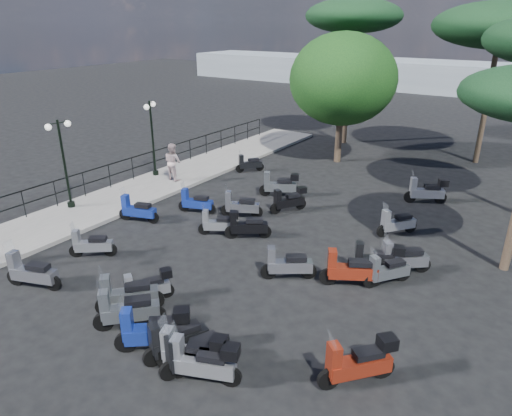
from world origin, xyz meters
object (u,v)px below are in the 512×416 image
Objects in this scene: scooter_15 at (287,265)px; scooter_8 at (148,287)px; scooter_3 at (137,210)px; scooter_7 at (128,295)px; pine_0 at (501,25)px; scooter_31 at (203,362)px; scooter_4 at (241,206)px; scooter_1 at (31,273)px; scooter_20 at (176,340)px; scooter_22 at (402,259)px; scooter_27 at (387,271)px; scooter_5 at (249,164)px; scooter_2 at (91,245)px; scooter_13 at (154,331)px; scooter_10 at (196,203)px; scooter_17 at (289,200)px; pedestrian_far at (173,162)px; scooter_26 at (358,363)px; scooter_32 at (127,311)px; scooter_11 at (280,185)px; broadleaf_tree at (343,79)px; scooter_28 at (377,260)px; scooter_16 at (247,226)px; scooter_23 at (396,223)px; lamp_post_2 at (152,134)px; lamp_post_1 at (64,159)px; scooter_9 at (219,223)px; pine_2 at (353,16)px; scooter_21 at (349,270)px; scooter_14 at (193,354)px; scooter_30 at (194,353)px.

scooter_8 is at bearing 106.08° from scooter_15.
scooter_3 is 1.13× the size of scooter_7.
scooter_3 is at bearing -120.53° from pine_0.
scooter_7 is 3.46m from scooter_31.
scooter_3 is 4.00m from scooter_4.
scooter_1 is at bearing 173.71° from scooter_3.
scooter_20 is 1.11× the size of scooter_22.
scooter_5 is at bearing 1.02° from scooter_27.
scooter_2 is 5.54m from scooter_13.
scooter_10 is 8.35m from scooter_13.
scooter_5 is at bearing -6.86° from scooter_17.
pedestrian_far reaches higher than scooter_2.
scooter_26 is 1.02× the size of scooter_32.
scooter_17 is at bearing -50.44° from scooter_20.
scooter_3 is 0.99× the size of scooter_11.
broadleaf_tree is (-1.37, 7.67, 3.92)m from scooter_17.
scooter_28 reaches higher than scooter_5.
scooter_7 is at bearing 120.82° from scooter_17.
scooter_23 is (4.33, 3.26, -0.01)m from scooter_16.
scooter_1 is at bearing 101.49° from scooter_17.
scooter_11 is at bearing -14.41° from lamp_post_2.
scooter_26 is (13.52, -2.55, -1.66)m from lamp_post_1.
scooter_13 is 1.13× the size of scooter_23.
scooter_11 is 7.79m from scooter_27.
scooter_15 reaches higher than scooter_9.
scooter_22 is 1.05× the size of scooter_27.
pine_2 is (4.89, 11.71, 5.22)m from lamp_post_2.
scooter_21 reaches higher than scooter_16.
scooter_26 is (10.38, -3.29, 0.08)m from scooter_3.
scooter_13 reaches higher than scooter_2.
scooter_4 is at bearing -45.76° from scooter_8.
scooter_5 is at bearing -33.01° from scooter_2.
scooter_16 is at bearing 2.87° from scooter_14.
scooter_17 is at bearing -64.28° from scooter_2.
pine_2 is (-1.57, 10.50, 6.91)m from scooter_11.
scooter_7 is at bearing -82.40° from pine_2.
scooter_10 is 9.47m from scooter_31.
scooter_7 is 1.06× the size of scooter_27.
pedestrian_far is at bearing 38.81° from scooter_23.
scooter_1 is at bearing 126.24° from scooter_9.
scooter_30 is (-0.04, 0.07, -0.05)m from scooter_14.
scooter_31 is at bearing -157.25° from scooter_10.
scooter_32 reaches higher than scooter_28.
scooter_22 is (6.55, -3.59, -0.04)m from scooter_11.
scooter_15 is 1.03× the size of scooter_16.
lamp_post_2 reaches higher than scooter_27.
scooter_22 is 0.87× the size of scooter_31.
scooter_14 reaches higher than scooter_3.
scooter_3 is at bearing -104.19° from broadleaf_tree.
scooter_5 is (-1.03, 12.56, -0.08)m from scooter_1.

